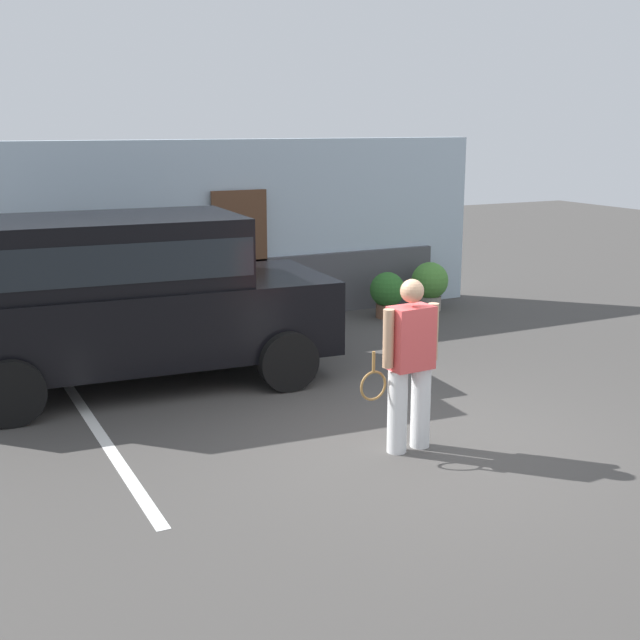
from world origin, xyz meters
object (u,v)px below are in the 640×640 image
object	(u,v)px
tennis_player_man	(410,363)
potted_plant_by_porch	(387,292)
parked_suv	(129,292)
potted_plant_secondary	(430,284)

from	to	relation	value
tennis_player_man	potted_plant_by_porch	size ratio (longest dim) A/B	2.25
parked_suv	potted_plant_secondary	xyz separation A→B (m)	(5.55, 1.84, -0.69)
parked_suv	potted_plant_by_porch	size ratio (longest dim) A/B	6.27
tennis_player_man	potted_plant_secondary	bearing A→B (deg)	-129.57
potted_plant_by_porch	potted_plant_secondary	size ratio (longest dim) A/B	0.91
tennis_player_man	potted_plant_by_porch	world-z (taller)	tennis_player_man
parked_suv	potted_plant_secondary	bearing A→B (deg)	22.18
tennis_player_man	potted_plant_by_porch	bearing A→B (deg)	-122.88
tennis_player_man	potted_plant_secondary	xyz separation A→B (m)	(3.68, 5.13, -0.42)
tennis_player_man	potted_plant_secondary	size ratio (longest dim) A/B	2.05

